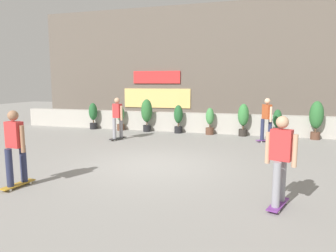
# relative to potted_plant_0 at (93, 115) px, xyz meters

# --- Properties ---
(ground_plane) EXTENTS (48.00, 48.00, 0.00)m
(ground_plane) POSITION_rel_potted_plant_0_xyz_m (5.05, -5.55, -0.72)
(ground_plane) COLOR gray
(planter_wall) EXTENTS (18.00, 0.40, 0.90)m
(planter_wall) POSITION_rel_potted_plant_0_xyz_m (5.05, 0.45, -0.27)
(planter_wall) COLOR #B2ADA3
(planter_wall) RESTS_ON ground
(building_backdrop) EXTENTS (20.00, 2.08, 6.50)m
(building_backdrop) POSITION_rel_potted_plant_0_xyz_m (5.04, 4.45, 2.53)
(building_backdrop) COLOR #60564C
(building_backdrop) RESTS_ON ground
(potted_plant_0) EXTENTS (0.41, 0.41, 1.30)m
(potted_plant_0) POSITION_rel_potted_plant_0_xyz_m (0.00, 0.00, 0.00)
(potted_plant_0) COLOR black
(potted_plant_0) RESTS_ON ground
(potted_plant_1) EXTENTS (0.36, 0.36, 1.19)m
(potted_plant_1) POSITION_rel_potted_plant_0_xyz_m (1.48, -0.00, -0.09)
(potted_plant_1) COLOR brown
(potted_plant_1) RESTS_ON ground
(potted_plant_2) EXTENTS (0.52, 0.52, 1.52)m
(potted_plant_2) POSITION_rel_potted_plant_0_xyz_m (2.83, -0.00, 0.17)
(potted_plant_2) COLOR black
(potted_plant_2) RESTS_ON ground
(potted_plant_3) EXTENTS (0.41, 0.41, 1.28)m
(potted_plant_3) POSITION_rel_potted_plant_0_xyz_m (4.36, 0.00, -0.01)
(potted_plant_3) COLOR black
(potted_plant_3) RESTS_ON ground
(potted_plant_4) EXTENTS (0.36, 0.36, 1.19)m
(potted_plant_4) POSITION_rel_potted_plant_0_xyz_m (5.80, 0.00, -0.09)
(potted_plant_4) COLOR brown
(potted_plant_4) RESTS_ON ground
(potted_plant_5) EXTENTS (0.46, 0.46, 1.39)m
(potted_plant_5) POSITION_rel_potted_plant_0_xyz_m (7.23, -0.00, 0.08)
(potted_plant_5) COLOR #2D2823
(potted_plant_5) RESTS_ON ground
(potted_plant_6) EXTENTS (0.36, 0.36, 1.18)m
(potted_plant_6) POSITION_rel_potted_plant_0_xyz_m (8.62, -0.00, -0.10)
(potted_plant_6) COLOR #2D2823
(potted_plant_6) RESTS_ON ground
(potted_plant_7) EXTENTS (0.54, 0.54, 1.56)m
(potted_plant_7) POSITION_rel_potted_plant_0_xyz_m (10.09, -0.00, 0.19)
(potted_plant_7) COLOR brown
(potted_plant_7) RESTS_ON ground
(skater_mid_plaza) EXTENTS (0.53, 0.82, 1.70)m
(skater_mid_plaza) POSITION_rel_potted_plant_0_xyz_m (2.44, -2.33, 0.22)
(skater_mid_plaza) COLOR black
(skater_mid_plaza) RESTS_ON ground
(skater_far_right) EXTENTS (0.53, 0.82, 1.70)m
(skater_far_right) POSITION_rel_potted_plant_0_xyz_m (8.21, -7.66, 0.22)
(skater_far_right) COLOR #72338C
(skater_far_right) RESTS_ON ground
(skater_far_left) EXTENTS (0.56, 0.82, 1.70)m
(skater_far_left) POSITION_rel_potted_plant_0_xyz_m (2.79, -8.10, 0.22)
(skater_far_left) COLOR #BF8C26
(skater_far_left) RESTS_ON ground
(skater_foreground) EXTENTS (0.76, 0.64, 1.70)m
(skater_foreground) POSITION_rel_potted_plant_0_xyz_m (8.16, -1.07, 0.22)
(skater_foreground) COLOR #72338C
(skater_foreground) RESTS_ON ground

